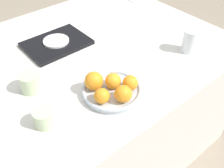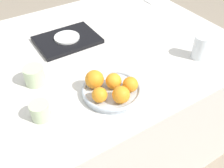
% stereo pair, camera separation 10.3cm
% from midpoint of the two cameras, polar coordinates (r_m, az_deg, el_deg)
% --- Properties ---
extents(ground_plane, '(12.00, 12.00, 0.00)m').
position_cam_midpoint_polar(ground_plane, '(1.82, -2.93, -12.63)').
color(ground_plane, gray).
extents(table, '(1.54, 1.09, 0.74)m').
position_cam_midpoint_polar(table, '(1.54, -3.39, -4.53)').
color(table, silver).
rests_on(table, ground_plane).
extents(fruit_platter, '(0.25, 0.25, 0.03)m').
position_cam_midpoint_polar(fruit_platter, '(1.06, 2.80, -1.55)').
color(fruit_platter, '#B2BCC6').
rests_on(fruit_platter, table).
extents(orange_0, '(0.06, 0.06, 0.06)m').
position_cam_midpoint_polar(orange_0, '(1.04, 3.17, 0.53)').
color(orange_0, orange).
rests_on(orange_0, fruit_platter).
extents(orange_1, '(0.06, 0.06, 0.06)m').
position_cam_midpoint_polar(orange_1, '(1.04, 6.87, -0.23)').
color(orange_1, orange).
rests_on(orange_1, fruit_platter).
extents(orange_2, '(0.07, 0.07, 0.07)m').
position_cam_midpoint_polar(orange_2, '(0.99, 4.98, -2.48)').
color(orange_2, orange).
rests_on(orange_2, fruit_platter).
extents(orange_3, '(0.06, 0.06, 0.06)m').
position_cam_midpoint_polar(orange_3, '(0.99, 0.27, -2.53)').
color(orange_3, orange).
rests_on(orange_3, fruit_platter).
extents(orange_4, '(0.08, 0.08, 0.08)m').
position_cam_midpoint_polar(orange_4, '(1.04, -1.01, 0.89)').
color(orange_4, orange).
rests_on(orange_4, fruit_platter).
extents(water_glass, '(0.07, 0.07, 0.11)m').
position_cam_midpoint_polar(water_glass, '(1.31, 20.91, 7.40)').
color(water_glass, silver).
rests_on(water_glass, table).
extents(serving_tray, '(0.31, 0.23, 0.02)m').
position_cam_midpoint_polar(serving_tray, '(1.38, -7.61, 9.43)').
color(serving_tray, black).
rests_on(serving_tray, table).
extents(side_plate, '(0.13, 0.13, 0.01)m').
position_cam_midpoint_polar(side_plate, '(1.38, -7.67, 9.96)').
color(side_plate, silver).
rests_on(side_plate, serving_tray).
extents(cup_1, '(0.09, 0.09, 0.08)m').
position_cam_midpoint_polar(cup_1, '(1.12, -14.05, 1.70)').
color(cup_1, '#B7CC9E').
rests_on(cup_1, table).
extents(cup_3, '(0.07, 0.07, 0.07)m').
position_cam_midpoint_polar(cup_3, '(0.97, -12.43, -5.90)').
color(cup_3, '#B7CC9E').
rests_on(cup_3, table).
extents(napkin, '(0.10, 0.12, 0.01)m').
position_cam_midpoint_polar(napkin, '(1.86, 10.34, 17.60)').
color(napkin, white).
rests_on(napkin, table).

